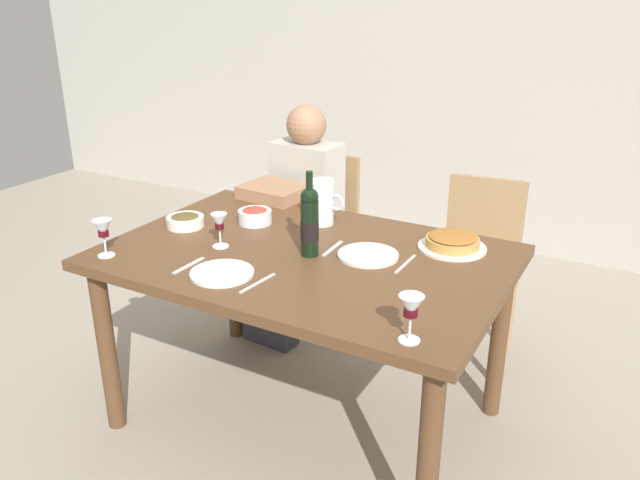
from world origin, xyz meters
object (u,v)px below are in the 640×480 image
at_px(wine_bottle, 310,222).
at_px(salad_bowl, 255,215).
at_px(olive_bowl, 185,221).
at_px(dinner_plate_left_setting, 368,255).
at_px(chair_right, 478,259).
at_px(baked_tart, 452,242).
at_px(chair_left, 319,224).
at_px(diner_left, 294,216).
at_px(wine_glass_left_diner, 219,223).
at_px(water_pitcher, 322,205).
at_px(wine_glass_right_diner, 411,309).
at_px(dinner_plate_right_setting, 222,273).
at_px(dining_table, 305,275).
at_px(wine_glass_centre, 103,230).

height_order(wine_bottle, salad_bowl, wine_bottle).
relative_size(wine_bottle, olive_bowl, 2.09).
xyz_separation_m(dinner_plate_left_setting, chair_right, (0.22, 0.78, -0.27)).
distance_m(baked_tart, chair_left, 1.14).
height_order(baked_tart, diner_left, diner_left).
distance_m(wine_bottle, wine_glass_left_diner, 0.36).
distance_m(water_pitcher, wine_glass_right_diner, 0.99).
distance_m(wine_glass_left_diner, diner_left, 0.83).
bearing_deg(salad_bowl, water_pitcher, 27.48).
relative_size(salad_bowl, wine_glass_right_diner, 0.99).
bearing_deg(diner_left, olive_bowl, 83.59).
xyz_separation_m(baked_tart, salad_bowl, (-0.83, -0.13, 0.01)).
bearing_deg(chair_right, diner_left, 6.38).
bearing_deg(diner_left, dinner_plate_right_setting, 110.99).
bearing_deg(baked_tart, dinner_plate_left_setting, -137.93).
bearing_deg(wine_bottle, olive_bowl, 179.33).
distance_m(diner_left, chair_right, 0.93).
xyz_separation_m(wine_bottle, baked_tart, (0.45, 0.32, -0.11)).
xyz_separation_m(dining_table, wine_glass_left_diner, (-0.32, -0.11, 0.19)).
bearing_deg(wine_bottle, wine_glass_left_diner, -163.90).
distance_m(wine_glass_centre, dinner_plate_left_setting, 0.99).
relative_size(salad_bowl, chair_left, 0.16).
bearing_deg(water_pitcher, dinner_plate_left_setting, -35.15).
relative_size(dinner_plate_right_setting, chair_right, 0.26).
height_order(salad_bowl, wine_glass_centre, wine_glass_centre).
distance_m(dinner_plate_right_setting, chair_right, 1.34).
bearing_deg(wine_glass_centre, baked_tart, 31.99).
bearing_deg(wine_glass_right_diner, wine_bottle, 144.12).
bearing_deg(baked_tart, wine_glass_centre, -148.01).
height_order(dining_table, dinner_plate_right_setting, dinner_plate_right_setting).
relative_size(dining_table, dinner_plate_right_setting, 6.67).
bearing_deg(salad_bowl, olive_bowl, -142.44).
bearing_deg(wine_bottle, baked_tart, 35.11).
bearing_deg(chair_left, water_pitcher, 123.91).
bearing_deg(wine_bottle, diner_left, 125.24).
bearing_deg(baked_tart, olive_bowl, -163.69).
xyz_separation_m(water_pitcher, wine_glass_right_diner, (0.68, -0.72, 0.02)).
height_order(wine_glass_centre, chair_left, wine_glass_centre).
relative_size(dining_table, wine_glass_centre, 10.48).
bearing_deg(salad_bowl, dinner_plate_left_setting, -9.41).
xyz_separation_m(wine_bottle, dinner_plate_right_setting, (-0.18, -0.30, -0.13)).
distance_m(salad_bowl, chair_left, 0.80).
bearing_deg(dinner_plate_right_setting, diner_left, 107.01).
xyz_separation_m(baked_tart, dinner_plate_left_setting, (-0.25, -0.23, -0.02)).
bearing_deg(chair_right, dining_table, 57.51).
distance_m(dinner_plate_right_setting, chair_left, 1.28).
relative_size(olive_bowl, wine_glass_left_diner, 1.14).
bearing_deg(wine_glass_right_diner, dinner_plate_left_setting, 125.95).
relative_size(water_pitcher, chair_right, 0.22).
bearing_deg(baked_tart, wine_bottle, -144.89).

